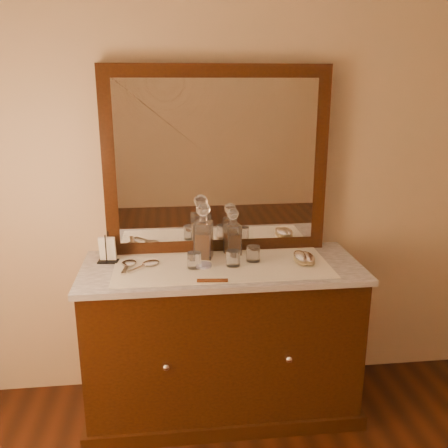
{
  "coord_description": "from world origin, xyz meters",
  "views": [
    {
      "loc": [
        -0.26,
        -0.38,
        1.76
      ],
      "look_at": [
        0.0,
        1.85,
        1.1
      ],
      "focal_mm": 38.92,
      "sensor_mm": 36.0,
      "label": 1
    }
  ],
  "objects_px": {
    "pin_dish": "(203,265)",
    "napkin_rack": "(108,250)",
    "hand_mirror_outer": "(128,264)",
    "dresser_cabinet": "(222,341)",
    "brush_far": "(307,258)",
    "hand_mirror_inner": "(148,264)",
    "decanter_right": "(233,236)",
    "mirror_frame": "(217,161)",
    "decanter_left": "(203,236)",
    "comb": "(212,280)",
    "brush_near": "(301,258)"
  },
  "relations": [
    {
      "from": "comb",
      "to": "hand_mirror_inner",
      "type": "xyz_separation_m",
      "value": [
        -0.31,
        0.24,
        0.0
      ]
    },
    {
      "from": "dresser_cabinet",
      "to": "brush_far",
      "type": "xyz_separation_m",
      "value": [
        0.45,
        -0.02,
        0.47
      ]
    },
    {
      "from": "pin_dish",
      "to": "napkin_rack",
      "type": "bearing_deg",
      "value": 164.54
    },
    {
      "from": "brush_near",
      "to": "hand_mirror_outer",
      "type": "xyz_separation_m",
      "value": [
        -0.89,
        0.05,
        -0.01
      ]
    },
    {
      "from": "pin_dish",
      "to": "hand_mirror_outer",
      "type": "relative_size",
      "value": 0.42
    },
    {
      "from": "hand_mirror_outer",
      "to": "brush_far",
      "type": "bearing_deg",
      "value": -3.62
    },
    {
      "from": "decanter_left",
      "to": "hand_mirror_inner",
      "type": "bearing_deg",
      "value": -162.89
    },
    {
      "from": "pin_dish",
      "to": "decanter_left",
      "type": "distance_m",
      "value": 0.18
    },
    {
      "from": "brush_far",
      "to": "hand_mirror_outer",
      "type": "distance_m",
      "value": 0.93
    },
    {
      "from": "brush_far",
      "to": "hand_mirror_inner",
      "type": "height_order",
      "value": "brush_far"
    },
    {
      "from": "hand_mirror_inner",
      "to": "napkin_rack",
      "type": "bearing_deg",
      "value": 157.3
    },
    {
      "from": "pin_dish",
      "to": "hand_mirror_outer",
      "type": "bearing_deg",
      "value": 171.42
    },
    {
      "from": "napkin_rack",
      "to": "decanter_right",
      "type": "height_order",
      "value": "decanter_right"
    },
    {
      "from": "decanter_right",
      "to": "hand_mirror_inner",
      "type": "xyz_separation_m",
      "value": [
        -0.45,
        -0.12,
        -0.09
      ]
    },
    {
      "from": "dresser_cabinet",
      "to": "napkin_rack",
      "type": "xyz_separation_m",
      "value": [
        -0.59,
        0.11,
        0.5
      ]
    },
    {
      "from": "brush_near",
      "to": "hand_mirror_outer",
      "type": "distance_m",
      "value": 0.9
    },
    {
      "from": "pin_dish",
      "to": "mirror_frame",
      "type": "bearing_deg",
      "value": 70.11
    },
    {
      "from": "mirror_frame",
      "to": "decanter_left",
      "type": "relative_size",
      "value": 3.93
    },
    {
      "from": "napkin_rack",
      "to": "decanter_right",
      "type": "relative_size",
      "value": 0.61
    },
    {
      "from": "napkin_rack",
      "to": "hand_mirror_outer",
      "type": "bearing_deg",
      "value": -35.56
    },
    {
      "from": "pin_dish",
      "to": "dresser_cabinet",
      "type": "bearing_deg",
      "value": 12.91
    },
    {
      "from": "dresser_cabinet",
      "to": "pin_dish",
      "type": "height_order",
      "value": "pin_dish"
    },
    {
      "from": "comb",
      "to": "decanter_left",
      "type": "bearing_deg",
      "value": 98.34
    },
    {
      "from": "comb",
      "to": "brush_far",
      "type": "distance_m",
      "value": 0.55
    },
    {
      "from": "pin_dish",
      "to": "napkin_rack",
      "type": "distance_m",
      "value": 0.51
    },
    {
      "from": "brush_near",
      "to": "napkin_rack",
      "type": "bearing_deg",
      "value": 172.76
    },
    {
      "from": "hand_mirror_inner",
      "to": "brush_far",
      "type": "bearing_deg",
      "value": -3.35
    },
    {
      "from": "decanter_left",
      "to": "decanter_right",
      "type": "xyz_separation_m",
      "value": [
        0.16,
        0.03,
        -0.02
      ]
    },
    {
      "from": "dresser_cabinet",
      "to": "comb",
      "type": "relative_size",
      "value": 9.5
    },
    {
      "from": "brush_near",
      "to": "brush_far",
      "type": "xyz_separation_m",
      "value": [
        0.03,
        -0.01,
        -0.0
      ]
    },
    {
      "from": "decanter_left",
      "to": "pin_dish",
      "type": "bearing_deg",
      "value": -94.64
    },
    {
      "from": "dresser_cabinet",
      "to": "decanter_left",
      "type": "bearing_deg",
      "value": 126.72
    },
    {
      "from": "comb",
      "to": "brush_near",
      "type": "height_order",
      "value": "brush_near"
    },
    {
      "from": "comb",
      "to": "hand_mirror_outer",
      "type": "distance_m",
      "value": 0.48
    },
    {
      "from": "napkin_rack",
      "to": "decanter_right",
      "type": "distance_m",
      "value": 0.67
    },
    {
      "from": "comb",
      "to": "hand_mirror_outer",
      "type": "xyz_separation_m",
      "value": [
        -0.41,
        0.25,
        0.0
      ]
    },
    {
      "from": "pin_dish",
      "to": "comb",
      "type": "height_order",
      "value": "pin_dish"
    },
    {
      "from": "decanter_left",
      "to": "brush_far",
      "type": "xyz_separation_m",
      "value": [
        0.53,
        -0.14,
        -0.1
      ]
    },
    {
      "from": "hand_mirror_inner",
      "to": "pin_dish",
      "type": "bearing_deg",
      "value": -9.6
    },
    {
      "from": "napkin_rack",
      "to": "decanter_left",
      "type": "height_order",
      "value": "decanter_left"
    },
    {
      "from": "comb",
      "to": "hand_mirror_inner",
      "type": "bearing_deg",
      "value": 147.22
    },
    {
      "from": "brush_near",
      "to": "brush_far",
      "type": "height_order",
      "value": "brush_near"
    },
    {
      "from": "comb",
      "to": "brush_near",
      "type": "distance_m",
      "value": 0.52
    },
    {
      "from": "brush_near",
      "to": "decanter_right",
      "type": "bearing_deg",
      "value": 154.38
    },
    {
      "from": "decanter_right",
      "to": "brush_far",
      "type": "distance_m",
      "value": 0.42
    },
    {
      "from": "dresser_cabinet",
      "to": "decanter_left",
      "type": "xyz_separation_m",
      "value": [
        -0.09,
        0.11,
        0.56
      ]
    },
    {
      "from": "hand_mirror_outer",
      "to": "hand_mirror_inner",
      "type": "height_order",
      "value": "same"
    },
    {
      "from": "dresser_cabinet",
      "to": "pin_dish",
      "type": "bearing_deg",
      "value": -167.09
    },
    {
      "from": "comb",
      "to": "hand_mirror_inner",
      "type": "relative_size",
      "value": 0.82
    },
    {
      "from": "pin_dish",
      "to": "hand_mirror_outer",
      "type": "height_order",
      "value": "hand_mirror_outer"
    }
  ]
}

